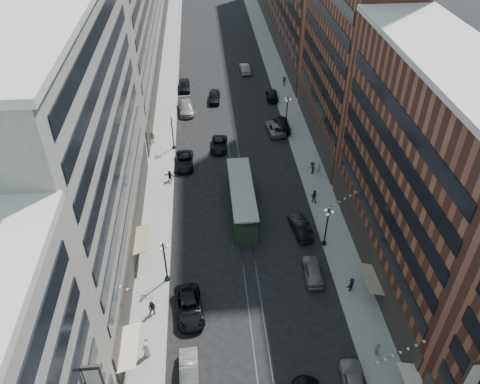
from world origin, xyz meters
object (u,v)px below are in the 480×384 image
object	(u,v)px
pedestrian_4	(378,349)
lamppost_se_mid	(287,111)
streetcar	(242,199)
pedestrian_7	(314,196)
car_2	(189,307)
car_12	(272,95)
car_14	(245,68)
pedestrian_6	(153,137)
pedestrian_extra_0	(312,168)
car_11	(275,128)
car_13	(214,97)
car_extra_2	(313,271)
pedestrian_5	(170,176)
car_1	(189,373)
car_8	(186,107)
car_extra_0	(219,145)
pedestrian_extra_1	(351,284)
lamppost_sw_far	(165,261)
pedestrian_9	(284,81)
car_10	(301,227)
pedestrian_8	(319,168)
pedestrian_2	(152,308)
car_4	(354,383)
lamppost_se_far	(327,226)
lamppost_sw_mid	(172,132)
car_7	(184,161)
car_9	(184,85)
car_extra_1	(282,124)

from	to	relation	value
pedestrian_4	lamppost_se_mid	bearing A→B (deg)	9.97
streetcar	pedestrian_7	size ratio (longest dim) A/B	7.14
car_2	car_12	bearing A→B (deg)	65.58
lamppost_se_mid	car_14	distance (m)	23.67
lamppost_se_mid	pedestrian_7	distance (m)	20.00
pedestrian_6	pedestrian_7	distance (m)	27.83
pedestrian_7	pedestrian_extra_0	distance (m)	6.49
car_11	car_13	world-z (taller)	car_13
car_extra_2	car_14	bearing A→B (deg)	-85.01
pedestrian_5	car_extra_2	distance (m)	25.13
car_1	car_12	world-z (taller)	car_1
car_8	car_extra_0	bearing A→B (deg)	-72.59
car_extra_2	pedestrian_extra_1	size ratio (longest dim) A/B	2.97
lamppost_sw_far	pedestrian_9	bearing A→B (deg)	66.63
streetcar	car_12	world-z (taller)	streetcar
pedestrian_7	car_11	bearing A→B (deg)	-58.08
car_13	car_10	bearing A→B (deg)	-71.41
car_11	pedestrian_8	world-z (taller)	pedestrian_8
car_11	pedestrian_5	world-z (taller)	pedestrian_5
pedestrian_2	car_extra_2	size ratio (longest dim) A/B	0.38
car_4	car_11	size ratio (longest dim) A/B	0.91
lamppost_se_far	car_2	bearing A→B (deg)	-151.89
car_13	pedestrian_8	world-z (taller)	pedestrian_8
pedestrian_2	pedestrian_extra_0	size ratio (longest dim) A/B	0.98
car_1	car_11	bearing A→B (deg)	70.45
car_4	pedestrian_9	xyz separation A→B (m)	(3.87, 61.99, 0.17)
lamppost_sw_mid	car_7	bearing A→B (deg)	-70.31
car_2	lamppost_se_far	bearing A→B (deg)	21.45
pedestrian_4	pedestrian_extra_0	distance (m)	29.49
car_4	car_7	bearing A→B (deg)	-60.42
pedestrian_2	car_extra_2	bearing A→B (deg)	31.49
pedestrian_4	pedestrian_5	xyz separation A→B (m)	(-20.26, 29.43, 0.03)
car_9	car_extra_1	world-z (taller)	car_9
car_11	pedestrian_9	size ratio (longest dim) A/B	3.17
lamppost_se_mid	car_10	xyz separation A→B (m)	(-2.40, -25.49, -2.25)
car_8	car_10	xyz separation A→B (m)	(14.15, -32.52, -0.04)
car_12	pedestrian_9	world-z (taller)	pedestrian_9
pedestrian_5	car_extra_0	xyz separation A→B (m)	(7.30, 8.09, -0.27)
pedestrian_extra_0	car_extra_2	bearing A→B (deg)	-24.78
car_8	car_1	bearing A→B (deg)	-94.37
car_14	car_9	bearing A→B (deg)	28.84
pedestrian_4	car_11	xyz separation A→B (m)	(-3.55, 41.76, -0.17)
car_1	pedestrian_7	distance (m)	29.03
pedestrian_4	car_11	world-z (taller)	pedestrian_4
lamppost_se_far	car_extra_2	xyz separation A→B (m)	(-2.40, -4.69, -2.27)
car_11	car_extra_1	size ratio (longest dim) A/B	0.92
pedestrian_8	lamppost_sw_far	bearing A→B (deg)	30.05
car_12	pedestrian_9	xyz separation A→B (m)	(3.09, 4.96, 0.29)
lamppost_se_mid	pedestrian_9	distance (m)	16.17
pedestrian_4	pedestrian_extra_1	bearing A→B (deg)	10.08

